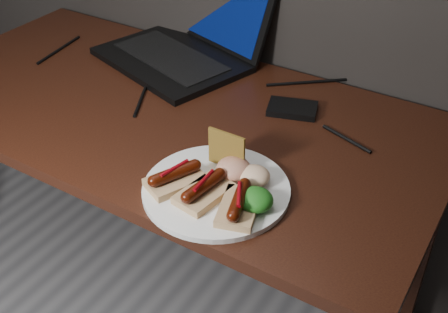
% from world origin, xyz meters
% --- Properties ---
extents(desk, '(1.40, 0.70, 0.75)m').
position_xyz_m(desk, '(0.00, 1.38, 0.66)').
color(desk, '#381A0E').
rests_on(desk, ground).
extents(laptop, '(0.50, 0.47, 0.25)m').
position_xyz_m(laptop, '(-0.11, 1.65, 0.80)').
color(laptop, black).
rests_on(laptop, desk).
extents(hard_drive, '(0.14, 0.11, 0.02)m').
position_xyz_m(hard_drive, '(0.29, 1.53, 0.76)').
color(hard_drive, black).
rests_on(hard_drive, desk).
extents(desk_cables, '(0.99, 0.45, 0.01)m').
position_xyz_m(desk_cables, '(0.02, 1.52, 0.75)').
color(desk_cables, black).
rests_on(desk_cables, desk).
extents(plate, '(0.36, 0.36, 0.01)m').
position_xyz_m(plate, '(0.29, 1.17, 0.76)').
color(plate, white).
rests_on(plate, desk).
extents(bread_sausage_left, '(0.11, 0.13, 0.04)m').
position_xyz_m(bread_sausage_left, '(0.22, 1.13, 0.78)').
color(bread_sausage_left, tan).
rests_on(bread_sausage_left, plate).
extents(bread_sausage_center, '(0.09, 0.12, 0.04)m').
position_xyz_m(bread_sausage_center, '(0.29, 1.13, 0.78)').
color(bread_sausage_center, tan).
rests_on(bread_sausage_center, plate).
extents(bread_sausage_right, '(0.10, 0.13, 0.04)m').
position_xyz_m(bread_sausage_right, '(0.37, 1.13, 0.78)').
color(bread_sausage_right, tan).
rests_on(bread_sausage_right, plate).
extents(crispbread, '(0.08, 0.01, 0.08)m').
position_xyz_m(crispbread, '(0.27, 1.24, 0.80)').
color(crispbread, olive).
rests_on(crispbread, plate).
extents(salad_greens, '(0.07, 0.07, 0.04)m').
position_xyz_m(salad_greens, '(0.39, 1.15, 0.78)').
color(salad_greens, '#125D14').
rests_on(salad_greens, plate).
extents(salsa_mound, '(0.07, 0.07, 0.04)m').
position_xyz_m(salsa_mound, '(0.30, 1.22, 0.78)').
color(salsa_mound, maroon).
rests_on(salsa_mound, plate).
extents(coleslaw_mound, '(0.06, 0.06, 0.04)m').
position_xyz_m(coleslaw_mound, '(0.35, 1.22, 0.78)').
color(coleslaw_mound, white).
rests_on(coleslaw_mound, plate).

